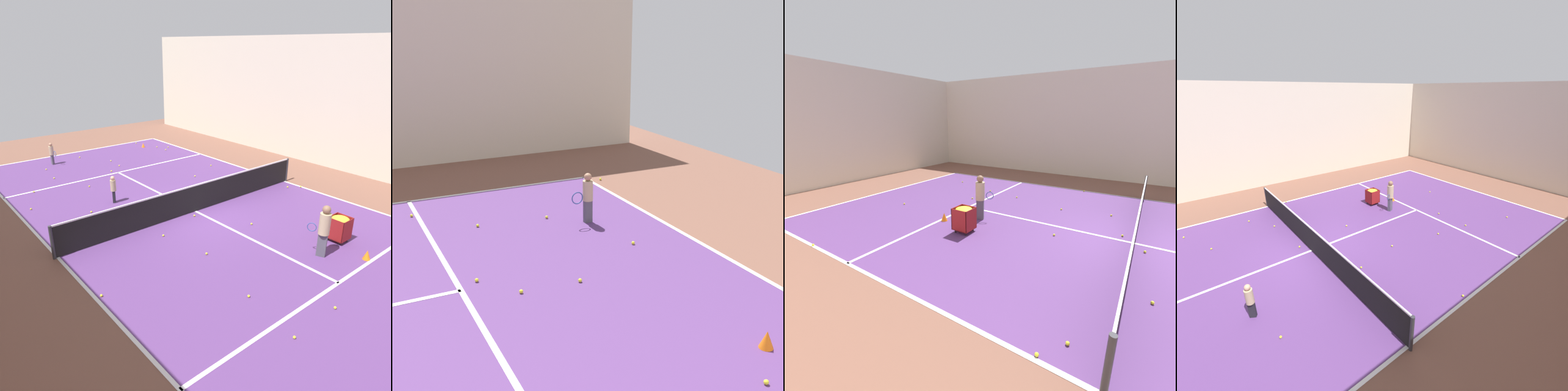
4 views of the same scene
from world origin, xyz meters
The scene contains 33 objects.
ground_plane centered at (0.00, 0.00, 0.00)m, with size 33.08×33.08×0.00m, color brown.
court_playing_area centered at (0.00, 0.00, 0.00)m, with size 10.71×22.10×0.00m.
line_baseline_far centered at (0.00, 11.05, 0.01)m, with size 10.71×0.10×0.00m, color white.
line_sideline_left centered at (-5.36, 0.00, 0.01)m, with size 0.10×22.10×0.00m, color white.
line_sideline_right centered at (5.36, 0.00, 0.01)m, with size 0.10×22.10×0.00m, color white.
line_service_far centered at (0.00, 6.08, 0.01)m, with size 10.71×0.10×0.00m, color white.
line_centre_service centered at (0.00, 0.00, 0.01)m, with size 0.10×12.15×0.00m, color white.
hall_enclosure_left centered at (-8.92, 0.00, 3.20)m, with size 0.15×29.38×6.40m.
hall_enclosure_far centered at (0.00, 14.61, 3.20)m, with size 17.69×0.15×6.40m.
tennis_net centered at (0.00, 0.00, 0.56)m, with size 11.01×0.10×1.09m.
coach_at_net centered at (-0.86, 4.93, 0.95)m, with size 0.46×0.65×1.65m.
child_midcourt centered at (1.98, -2.77, 0.64)m, with size 0.31×0.31×1.12m.
ball_cart centered at (-2.11, 4.74, 0.60)m, with size 0.58×0.60×0.85m.
training_cone_1 centered at (-1.73, 5.93, 0.15)m, with size 0.23×0.23×0.30m, color orange.
tennis_ball_0 centered at (3.41, 8.99, 0.04)m, with size 0.07×0.07×0.07m, color yellow.
tennis_ball_2 centered at (-5.35, 7.84, 0.04)m, with size 0.07×0.07×0.07m, color yellow.
tennis_ball_4 centered at (3.15, -2.42, 0.04)m, with size 0.07×0.07×0.07m, color yellow.
tennis_ball_7 centered at (-2.86, -0.52, 0.04)m, with size 0.07×0.07×0.07m, color yellow.
tennis_ball_8 centered at (1.78, 2.70, 0.04)m, with size 0.07×0.07×0.07m, color yellow.
tennis_ball_10 centered at (-5.28, 0.97, 0.04)m, with size 0.07×0.07×0.07m, color yellow.
tennis_ball_11 centered at (1.04, 6.61, 0.04)m, with size 0.07×0.07×0.07m, color yellow.
tennis_ball_12 centered at (-4.12, -1.32, 0.04)m, with size 0.07×0.07×0.07m, color yellow.
tennis_ball_14 centered at (2.13, 0.90, 0.04)m, with size 0.07×0.07×0.07m, color yellow.
tennis_ball_15 centered at (2.33, 4.97, 0.04)m, with size 0.07×0.07×0.07m, color yellow.
tennis_ball_16 centered at (5.21, 2.57, 0.04)m, with size 0.07×0.07×0.07m, color yellow.
tennis_ball_17 centered at (-4.28, -3.95, 0.04)m, with size 0.07×0.07×0.07m, color yellow.
tennis_ball_21 centered at (-0.50, -0.30, 0.04)m, with size 0.07×0.07×0.07m, color yellow.
tennis_ball_22 centered at (-1.25, 8.62, 0.04)m, with size 0.07×0.07×0.07m, color yellow.
tennis_ball_23 centered at (2.63, 6.61, 0.04)m, with size 0.07×0.07×0.07m, color yellow.
tennis_ball_24 centered at (-4.79, 0.63, 0.04)m, with size 0.07×0.07×0.07m, color yellow.
tennis_ball_28 centered at (0.33, 0.34, 0.04)m, with size 0.07×0.07×0.07m, color yellow.
tennis_ball_30 centered at (-2.55, -3.16, 0.04)m, with size 0.07×0.07×0.07m, color yellow.
tennis_ball_32 centered at (-0.80, 2.16, 0.04)m, with size 0.07×0.07×0.07m, color yellow.
Camera 4 is at (8.45, -3.55, 6.00)m, focal length 24.00 mm.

